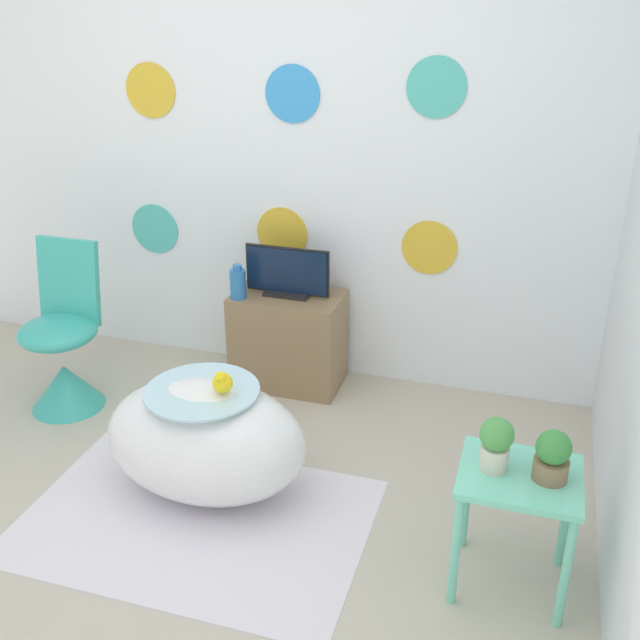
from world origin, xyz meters
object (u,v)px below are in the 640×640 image
(bathtub, at_px, (206,439))
(chair, at_px, (64,358))
(tv, at_px, (287,274))
(vase, at_px, (238,283))
(potted_plant_left, at_px, (496,442))
(potted_plant_right, at_px, (552,456))

(bathtub, bearing_deg, chair, 155.85)
(bathtub, relative_size, tv, 1.94)
(tv, distance_m, vase, 0.26)
(potted_plant_left, bearing_deg, potted_plant_right, -0.19)
(potted_plant_right, bearing_deg, potted_plant_left, 179.81)
(chair, bearing_deg, potted_plant_left, -15.92)
(tv, bearing_deg, potted_plant_left, -45.39)
(vase, xyz_separation_m, potted_plant_right, (1.57, -1.06, -0.02))
(tv, bearing_deg, potted_plant_right, -41.16)
(bathtub, distance_m, potted_plant_right, 1.41)
(chair, xyz_separation_m, potted_plant_left, (2.17, -0.62, 0.32))
(bathtub, distance_m, vase, 0.98)
(vase, height_order, potted_plant_right, vase)
(tv, distance_m, potted_plant_right, 1.79)
(bathtub, bearing_deg, vase, 103.34)
(bathtub, xyz_separation_m, chair, (-0.99, 0.44, 0.01))
(chair, xyz_separation_m, potted_plant_right, (2.35, -0.62, 0.30))
(bathtub, height_order, chair, chair)
(chair, height_order, potted_plant_left, chair)
(chair, distance_m, potted_plant_left, 2.27)
(tv, distance_m, potted_plant_left, 1.65)
(chair, bearing_deg, bathtub, -24.15)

